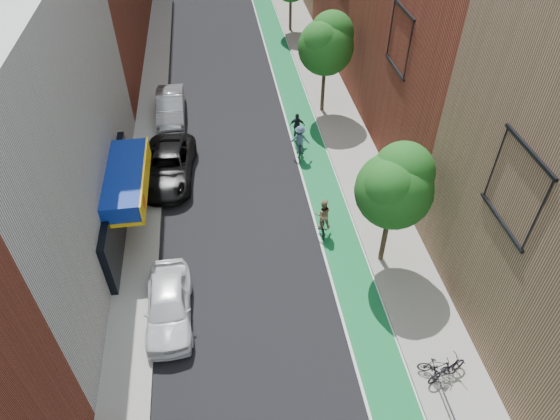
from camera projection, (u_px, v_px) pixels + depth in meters
name	position (u px, v px, depth m)	size (l,w,h in m)	color
bike_lane	(294.00, 99.00, 35.73)	(2.00, 68.00, 0.01)	#12683B
sidewalk_left	(152.00, 108.00, 34.64)	(2.00, 68.00, 0.15)	gray
sidewalk_right	(328.00, 95.00, 35.94)	(3.00, 68.00, 0.15)	gray
tree_near	(396.00, 185.00, 21.02)	(3.40, 3.36, 6.42)	#332619
tree_mid	(327.00, 43.00, 31.18)	(3.55, 3.53, 6.74)	#332619
parked_car_white	(168.00, 305.00, 21.11)	(1.92, 4.77, 1.62)	white
parked_car_black	(168.00, 166.00, 28.37)	(2.74, 5.95, 1.65)	black
parked_car_silver	(171.00, 107.00, 33.28)	(1.76, 5.04, 1.66)	#999DA1
cyclist_lane_near	(323.00, 219.00, 24.96)	(0.90, 1.71, 2.09)	black
cyclist_lane_mid	(297.00, 132.00, 31.17)	(1.00, 1.77, 1.98)	black
cyclist_lane_far	(300.00, 144.00, 29.86)	(1.24, 1.79, 2.09)	black
parked_bike_mid	(437.00, 366.00, 19.20)	(0.42, 1.49, 0.90)	black
parked_bike_far	(447.00, 369.00, 19.09)	(0.63, 1.81, 0.95)	black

